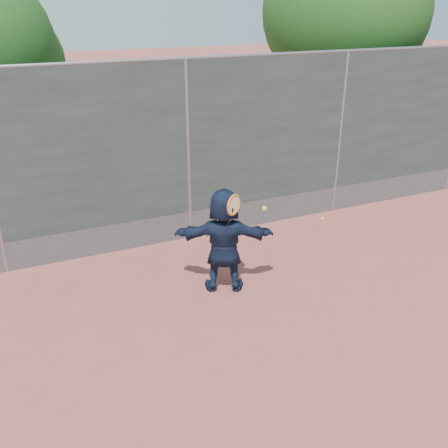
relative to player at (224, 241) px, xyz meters
name	(u,v)px	position (x,y,z in m)	size (l,w,h in m)	color
ground	(295,355)	(0.15, -1.72, -0.76)	(80.00, 80.00, 0.00)	#9E4C42
player	(224,241)	(0.00, 0.00, 0.00)	(1.40, 0.45, 1.51)	#141F39
ball_ground	(322,219)	(2.67, 1.43, -0.72)	(0.07, 0.07, 0.07)	#B7EB34
fence	(188,149)	(0.15, 1.78, 0.83)	(20.00, 0.06, 3.03)	#38423D
swing_action	(237,206)	(0.09, -0.21, 0.57)	(0.57, 0.21, 0.51)	orange
tree_right	(350,15)	(4.84, 4.03, 2.73)	(3.78, 3.60, 5.39)	#382314
weed_clump	(209,230)	(0.45, 1.66, -0.62)	(0.68, 0.07, 0.30)	#387226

